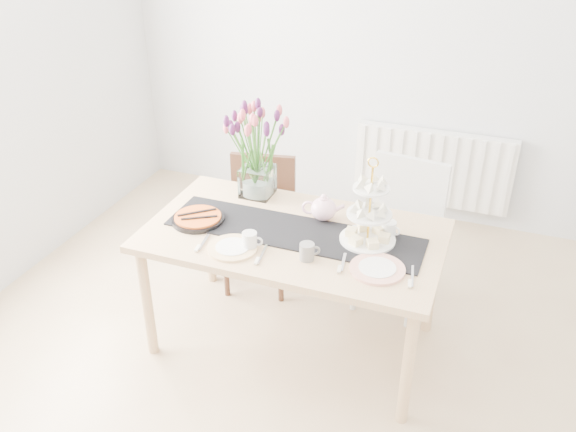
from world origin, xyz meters
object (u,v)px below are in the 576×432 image
(chair_brown, at_px, (260,212))
(tart_tin, at_px, (198,219))
(radiator, at_px, (432,168))
(plate_right, at_px, (377,269))
(cream_jug, at_px, (388,229))
(tulip_vase, at_px, (256,139))
(mug_white, at_px, (250,241))
(dining_table, at_px, (294,245))
(plate_left, at_px, (233,248))
(cake_stand, at_px, (369,221))
(chair_white, at_px, (401,223))
(mug_grey, at_px, (307,252))
(teapot, at_px, (323,209))

(chair_brown, bearing_deg, tart_tin, -110.95)
(radiator, relative_size, tart_tin, 4.13)
(radiator, distance_m, plate_right, 1.96)
(radiator, bearing_deg, cream_jug, -90.76)
(tulip_vase, bearing_deg, mug_white, -70.84)
(dining_table, relative_size, plate_left, 6.10)
(dining_table, distance_m, tulip_vase, 0.66)
(radiator, bearing_deg, plate_left, -110.27)
(radiator, bearing_deg, mug_white, -108.56)
(mug_white, bearing_deg, plate_left, -163.60)
(cream_jug, bearing_deg, radiator, 110.44)
(tart_tin, distance_m, mug_white, 0.41)
(chair_brown, xyz_separation_m, cream_jug, (0.92, -0.40, 0.29))
(cake_stand, bearing_deg, plate_right, -65.30)
(dining_table, relative_size, chair_white, 1.70)
(plate_left, bearing_deg, tart_tin, 147.63)
(cake_stand, bearing_deg, mug_white, -153.44)
(plate_left, xyz_separation_m, plate_right, (0.74, 0.08, 0.00))
(dining_table, distance_m, chair_brown, 0.72)
(mug_grey, bearing_deg, dining_table, 91.95)
(cream_jug, xyz_separation_m, mug_grey, (-0.33, -0.37, 0.00))
(chair_white, height_order, cake_stand, cake_stand)
(cream_jug, bearing_deg, chair_white, 112.49)
(tart_tin, relative_size, mug_white, 3.16)
(plate_right, bearing_deg, cake_stand, 114.70)
(radiator, relative_size, dining_table, 0.75)
(mug_grey, height_order, plate_right, mug_grey)
(plate_right, bearing_deg, mug_white, -176.81)
(dining_table, height_order, cream_jug, cream_jug)
(radiator, distance_m, mug_grey, 2.03)
(tulip_vase, distance_m, teapot, 0.57)
(chair_white, bearing_deg, teapot, -120.14)
(dining_table, height_order, chair_brown, chair_brown)
(chair_white, xyz_separation_m, cream_jug, (0.01, -0.50, 0.24))
(mug_grey, xyz_separation_m, mug_white, (-0.31, -0.01, 0.00))
(mug_grey, bearing_deg, teapot, 63.35)
(tulip_vase, bearing_deg, mug_grey, -47.85)
(chair_brown, bearing_deg, cream_jug, -35.04)
(mug_grey, xyz_separation_m, plate_right, (0.35, 0.03, -0.04))
(tulip_vase, xyz_separation_m, mug_grey, (0.51, -0.56, -0.32))
(chair_white, distance_m, mug_white, 1.11)
(teapot, relative_size, mug_grey, 2.57)
(radiator, distance_m, plate_left, 2.17)
(chair_white, xyz_separation_m, plate_left, (-0.71, -0.92, 0.21))
(mug_white, xyz_separation_m, plate_right, (0.66, 0.04, -0.04))
(cake_stand, xyz_separation_m, mug_grey, (-0.24, -0.27, -0.08))
(chair_brown, height_order, tulip_vase, tulip_vase)
(dining_table, distance_m, plate_left, 0.37)
(cream_jug, distance_m, mug_white, 0.74)
(teapot, bearing_deg, cream_jug, -15.29)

